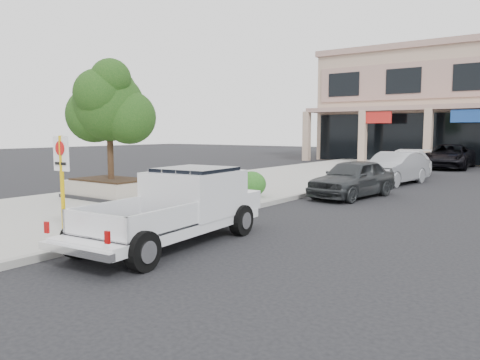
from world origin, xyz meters
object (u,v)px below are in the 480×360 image
curb_car_c (407,164)px  planter (111,188)px  curb_car_d (449,156)px  curb_car_a (353,178)px  planter_tree (115,107)px  no_parking_sign (62,172)px  pickup_truck (169,208)px  curb_car_b (394,168)px

curb_car_c → planter: bearing=-118.5°
curb_car_d → curb_car_a: bearing=-91.8°
curb_car_a → planter: bearing=-129.9°
planter_tree → curb_car_c: size_ratio=0.76×
planter_tree → no_parking_sign: (4.21, -4.99, -1.78)m
pickup_truck → curb_car_b: pickup_truck is taller
no_parking_sign → pickup_truck: 2.53m
curb_car_a → pickup_truck: bearing=-84.2°
planter → curb_car_d: curb_car_d is taller
planter_tree → pickup_truck: size_ratio=0.75×
planter_tree → curb_car_b: planter_tree is taller
no_parking_sign → curb_car_c: bearing=84.7°
planter → no_parking_sign: size_ratio=1.39×
no_parking_sign → curb_car_c: no_parking_sign is taller
planter_tree → curb_car_b: (6.46, 11.34, -2.64)m
planter_tree → pickup_truck: (6.23, -3.68, -2.57)m
pickup_truck → curb_car_b: size_ratio=1.14×
planter_tree → curb_car_b: size_ratio=0.85×
planter_tree → curb_car_c: (6.04, 14.83, -2.65)m
curb_car_c → planter_tree: bearing=-118.2°
curb_car_b → curb_car_d: size_ratio=0.79×
curb_car_b → curb_car_c: curb_car_b is taller
planter → curb_car_d: size_ratio=0.54×
planter → planter_tree: 2.95m
planter_tree → curb_car_c: bearing=67.9°
curb_car_a → curb_car_c: bearing=101.5°
curb_car_a → curb_car_c: size_ratio=0.82×
pickup_truck → curb_car_b: (0.23, 15.02, -0.07)m
no_parking_sign → curb_car_a: 11.22m
curb_car_c → curb_car_d: size_ratio=0.89×
no_parking_sign → curb_car_b: 16.51m
curb_car_a → curb_car_c: (-0.55, 8.89, 0.03)m
no_parking_sign → curb_car_c: size_ratio=0.43×
curb_car_b → curb_car_d: (0.01, 11.69, 0.05)m
planter → planter_tree: size_ratio=0.80×
no_parking_sign → pickup_truck: size_ratio=0.43×
curb_car_a → curb_car_b: 5.40m
pickup_truck → curb_car_a: size_ratio=1.24×
curb_car_a → curb_car_d: curb_car_d is taller
planter → curb_car_d: (6.61, 23.18, 0.35)m
curb_car_b → planter: bearing=-112.3°
curb_car_a → curb_car_d: bearing=98.3°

